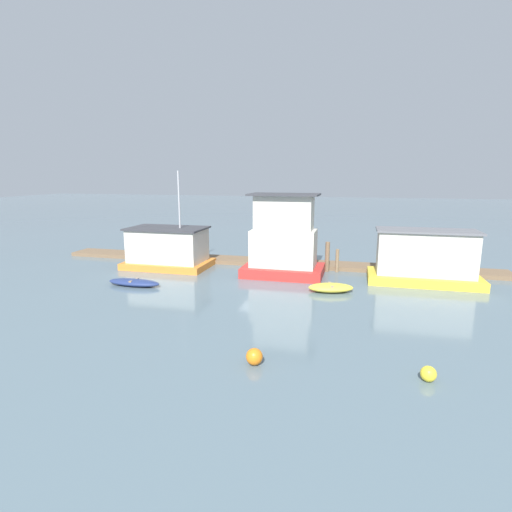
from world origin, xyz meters
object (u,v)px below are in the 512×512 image
(dinghy_yellow, at_px, (331,288))
(mooring_post_far_left, at_px, (138,250))
(dinghy_navy, at_px, (134,282))
(houseboat_yellow, at_px, (425,259))
(buoy_yellow, at_px, (428,374))
(houseboat_orange, at_px, (168,248))
(buoy_orange, at_px, (254,357))
(mooring_post_near_left, at_px, (327,257))
(mooring_post_near_right, at_px, (337,261))
(houseboat_red, at_px, (284,241))

(dinghy_yellow, relative_size, mooring_post_far_left, 1.70)
(dinghy_navy, bearing_deg, houseboat_yellow, 16.58)
(mooring_post_far_left, xyz_separation_m, buoy_yellow, (19.43, -14.83, -0.57))
(houseboat_orange, relative_size, buoy_orange, 11.44)
(dinghy_navy, xyz_separation_m, dinghy_yellow, (11.95, 1.68, 0.04))
(houseboat_orange, distance_m, buoy_orange, 17.01)
(dinghy_navy, distance_m, buoy_yellow, 17.75)
(houseboat_orange, relative_size, buoy_yellow, 13.35)
(houseboat_yellow, xyz_separation_m, mooring_post_near_left, (-6.20, 1.54, -0.50))
(houseboat_orange, height_order, mooring_post_near_left, houseboat_orange)
(dinghy_navy, relative_size, mooring_post_near_right, 2.12)
(houseboat_yellow, height_order, dinghy_yellow, houseboat_yellow)
(houseboat_orange, distance_m, mooring_post_far_left, 3.72)
(dinghy_yellow, xyz_separation_m, mooring_post_near_left, (-0.61, 5.09, 0.81))
(houseboat_red, xyz_separation_m, buoy_yellow, (7.30, -13.02, -2.10))
(dinghy_navy, height_order, mooring_post_near_left, mooring_post_near_left)
(houseboat_orange, height_order, houseboat_red, houseboat_orange)
(houseboat_red, distance_m, dinghy_yellow, 5.20)
(houseboat_orange, distance_m, dinghy_yellow, 12.78)
(houseboat_red, xyz_separation_m, mooring_post_far_left, (-12.13, 1.81, -1.53))
(buoy_yellow, bearing_deg, houseboat_red, 119.26)
(mooring_post_far_left, relative_size, buoy_orange, 2.71)
(buoy_yellow, distance_m, buoy_orange, 5.94)
(houseboat_red, height_order, houseboat_yellow, houseboat_red)
(mooring_post_near_right, relative_size, buoy_yellow, 3.10)
(houseboat_orange, bearing_deg, mooring_post_far_left, 156.31)
(dinghy_navy, distance_m, mooring_post_near_left, 13.24)
(mooring_post_near_left, distance_m, mooring_post_near_right, 0.74)
(houseboat_yellow, height_order, dinghy_navy, houseboat_yellow)
(mooring_post_near_left, distance_m, buoy_yellow, 15.51)
(buoy_orange, bearing_deg, houseboat_yellow, 60.51)
(dinghy_yellow, bearing_deg, mooring_post_near_right, 88.97)
(mooring_post_near_right, bearing_deg, houseboat_yellow, -15.63)
(houseboat_yellow, height_order, mooring_post_near_right, houseboat_yellow)
(dinghy_yellow, relative_size, buoy_yellow, 5.38)
(houseboat_red, bearing_deg, houseboat_orange, 177.86)
(houseboat_yellow, bearing_deg, mooring_post_far_left, 175.84)
(houseboat_orange, xyz_separation_m, buoy_orange, (10.13, -13.62, -1.11))
(houseboat_yellow, distance_m, buoy_orange, 15.63)
(mooring_post_near_right, bearing_deg, houseboat_orange, -173.15)
(dinghy_yellow, height_order, mooring_post_near_right, mooring_post_near_right)
(dinghy_navy, bearing_deg, buoy_yellow, -27.03)
(mooring_post_near_left, bearing_deg, buoy_orange, -95.58)
(houseboat_orange, bearing_deg, buoy_orange, -53.38)
(dinghy_navy, bearing_deg, mooring_post_far_left, 118.17)
(houseboat_yellow, distance_m, dinghy_navy, 18.35)
(houseboat_orange, distance_m, houseboat_yellow, 17.80)
(mooring_post_near_right, relative_size, buoy_orange, 2.66)
(houseboat_red, bearing_deg, mooring_post_near_right, 27.08)
(mooring_post_near_left, bearing_deg, mooring_post_near_right, 0.00)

